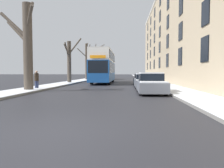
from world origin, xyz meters
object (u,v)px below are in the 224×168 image
(bare_tree_left_1, at_px, (69,61))
(double_decker_bus, at_px, (103,65))
(parked_car_1, at_px, (145,81))
(parked_car_2, at_px, (141,80))
(bare_tree_left_2, at_px, (86,61))
(pedestrian_left_sidewalk, at_px, (37,79))
(bare_tree_left_3, at_px, (95,61))
(bare_tree_left_0, at_px, (27,44))
(parked_car_0, at_px, (151,84))
(oncoming_van, at_px, (107,73))

(bare_tree_left_1, relative_size, double_decker_bus, 0.51)
(parked_car_1, relative_size, parked_car_2, 1.03)
(bare_tree_left_2, relative_size, pedestrian_left_sidewalk, 4.38)
(bare_tree_left_3, bearing_deg, bare_tree_left_1, -90.13)
(pedestrian_left_sidewalk, bearing_deg, bare_tree_left_3, 38.37)
(bare_tree_left_3, bearing_deg, parked_car_1, -73.80)
(bare_tree_left_1, height_order, pedestrian_left_sidewalk, bare_tree_left_1)
(bare_tree_left_0, distance_m, bare_tree_left_1, 12.17)
(bare_tree_left_0, height_order, parked_car_0, bare_tree_left_0)
(bare_tree_left_2, bearing_deg, bare_tree_left_0, -90.29)
(double_decker_bus, distance_m, pedestrian_left_sidewalk, 12.71)
(bare_tree_left_1, xyz_separation_m, bare_tree_left_2, (0.04, 12.06, 0.63))
(parked_car_1, bearing_deg, double_decker_bus, 118.13)
(double_decker_bus, height_order, oncoming_van, double_decker_bus)
(parked_car_0, xyz_separation_m, pedestrian_left_sidewalk, (-9.33, 2.62, 0.21))
(bare_tree_left_3, distance_m, double_decker_bus, 23.23)
(bare_tree_left_2, bearing_deg, pedestrian_left_sidewalk, -90.14)
(bare_tree_left_1, xyz_separation_m, pedestrian_left_sidewalk, (-0.02, -10.60, -2.14))
(bare_tree_left_3, bearing_deg, bare_tree_left_0, -90.22)
(parked_car_0, distance_m, pedestrian_left_sidewalk, 9.69)
(pedestrian_left_sidewalk, bearing_deg, bare_tree_left_0, -143.91)
(parked_car_0, bearing_deg, oncoming_van, 100.72)
(bare_tree_left_0, xyz_separation_m, bare_tree_left_3, (0.14, 36.10, 0.46))
(bare_tree_left_2, bearing_deg, double_decker_bus, -67.93)
(oncoming_van, xyz_separation_m, pedestrian_left_sidewalk, (-3.48, -28.28, -0.42))
(bare_tree_left_0, distance_m, oncoming_van, 30.13)
(bare_tree_left_2, height_order, parked_car_2, bare_tree_left_2)
(bare_tree_left_2, xyz_separation_m, parked_car_1, (9.27, -19.97, -3.03))
(bare_tree_left_1, height_order, bare_tree_left_3, bare_tree_left_3)
(parked_car_1, bearing_deg, oncoming_van, 102.87)
(bare_tree_left_0, relative_size, bare_tree_left_3, 0.87)
(bare_tree_left_1, bearing_deg, parked_car_0, -54.84)
(bare_tree_left_0, relative_size, parked_car_1, 1.60)
(bare_tree_left_0, height_order, parked_car_1, bare_tree_left_0)
(pedestrian_left_sidewalk, bearing_deg, parked_car_1, -35.40)
(bare_tree_left_2, xyz_separation_m, bare_tree_left_3, (0.02, 11.89, 0.47))
(bare_tree_left_2, height_order, pedestrian_left_sidewalk, bare_tree_left_2)
(bare_tree_left_1, relative_size, parked_car_1, 1.34)
(parked_car_2, height_order, pedestrian_left_sidewalk, pedestrian_left_sidewalk)
(bare_tree_left_3, relative_size, parked_car_1, 1.84)
(bare_tree_left_2, distance_m, bare_tree_left_3, 11.90)
(bare_tree_left_2, bearing_deg, bare_tree_left_1, -90.18)
(parked_car_0, bearing_deg, bare_tree_left_3, 103.99)
(bare_tree_left_1, bearing_deg, pedestrian_left_sidewalk, -90.10)
(parked_car_1, bearing_deg, pedestrian_left_sidewalk, -163.90)
(bare_tree_left_0, height_order, oncoming_van, bare_tree_left_0)
(double_decker_bus, bearing_deg, oncoming_van, 93.40)
(bare_tree_left_3, relative_size, oncoming_van, 1.46)
(bare_tree_left_1, bearing_deg, parked_car_1, -40.35)
(bare_tree_left_0, bearing_deg, double_decker_bus, 71.28)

